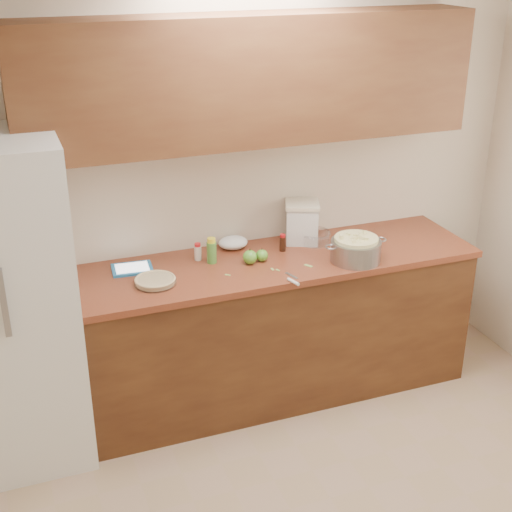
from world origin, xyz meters
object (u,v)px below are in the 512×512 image
object	(u,v)px
colander	(356,249)
tablet	(132,269)
pie	(155,281)
flour_canister	(302,222)

from	to	relation	value
colander	tablet	distance (m)	1.31
pie	flour_canister	world-z (taller)	flour_canister
pie	flour_canister	distance (m)	1.05
flour_canister	tablet	world-z (taller)	flour_canister
pie	flour_canister	bearing A→B (deg)	15.78
colander	tablet	size ratio (longest dim) A/B	1.63
tablet	pie	bearing A→B (deg)	-65.20
colander	tablet	bearing A→B (deg)	165.38
flour_canister	tablet	xyz separation A→B (m)	(-1.09, -0.06, -0.12)
flour_canister	tablet	distance (m)	1.09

